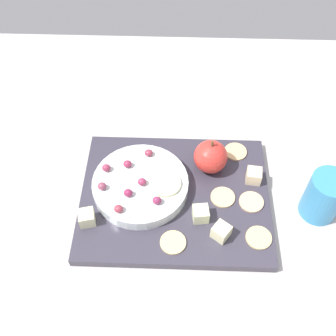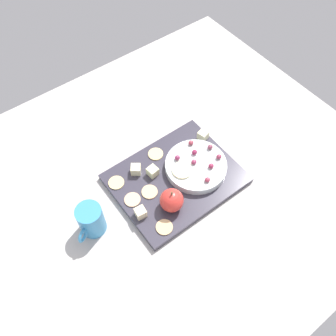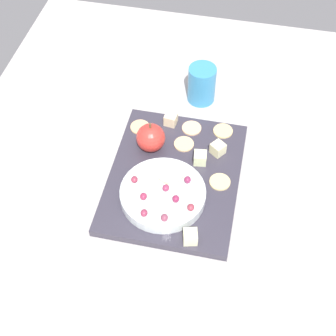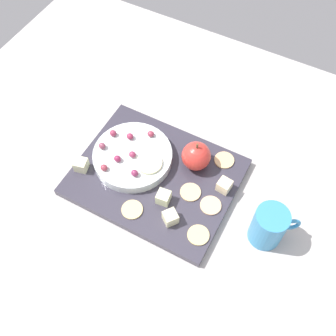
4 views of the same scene
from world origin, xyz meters
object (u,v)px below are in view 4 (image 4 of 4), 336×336
(grape_2, at_px, (102,146))
(cheese_cube_2, at_px, (81,165))
(cheese_cube_0, at_px, (170,217))
(cup, at_px, (269,226))
(apple_whole, at_px, (196,156))
(cracker_0, at_px, (224,160))
(serving_dish, at_px, (133,157))
(grape_5, at_px, (132,154))
(grape_0, at_px, (135,173))
(grape_3, at_px, (117,159))
(cracker_3, at_px, (211,205))
(grape_4, at_px, (104,168))
(cracker_4, at_px, (190,192))
(cracker_1, at_px, (132,210))
(grape_1, at_px, (130,136))
(cheese_cube_1, at_px, (224,186))
(grape_7, at_px, (113,133))
(platter, at_px, (155,177))
(cracker_2, at_px, (198,235))
(apple_slice_0, at_px, (149,163))
(cheese_cube_3, at_px, (163,197))
(grape_6, at_px, (151,134))

(grape_2, bearing_deg, cheese_cube_2, 68.81)
(cheese_cube_0, height_order, cup, cup)
(apple_whole, bearing_deg, cracker_0, -144.01)
(serving_dish, height_order, grape_5, grape_5)
(grape_0, relative_size, grape_3, 1.00)
(cracker_3, bearing_deg, grape_4, 9.55)
(cup, bearing_deg, cracker_3, -0.46)
(cracker_4, bearing_deg, apple_whole, -72.06)
(serving_dish, relative_size, cracker_1, 3.95)
(apple_whole, xyz_separation_m, grape_3, (0.15, 0.09, -0.00))
(grape_1, distance_m, cup, 0.37)
(cracker_0, distance_m, grape_3, 0.24)
(cheese_cube_0, relative_size, cracker_1, 0.60)
(serving_dish, bearing_deg, cheese_cube_1, -172.69)
(cup, bearing_deg, grape_7, -7.03)
(cracker_1, distance_m, grape_0, 0.08)
(cheese_cube_1, xyz_separation_m, grape_2, (0.28, 0.05, 0.02))
(grape_5, bearing_deg, grape_3, 48.22)
(apple_whole, xyz_separation_m, grape_1, (0.16, 0.02, -0.00))
(serving_dish, bearing_deg, cup, 175.68)
(grape_3, distance_m, grape_4, 0.04)
(platter, xyz_separation_m, grape_4, (0.10, 0.05, 0.04))
(cracker_2, height_order, grape_3, grape_3)
(grape_1, bearing_deg, grape_4, 86.34)
(grape_7, height_order, apple_slice_0, grape_7)
(cup, bearing_deg, grape_0, 3.87)
(cheese_cube_0, height_order, cracker_2, cheese_cube_0)
(cheese_cube_3, distance_m, cracker_2, 0.11)
(grape_0, xyz_separation_m, grape_1, (0.06, -0.08, -0.00))
(grape_2, relative_size, apple_slice_0, 0.28)
(cracker_0, bearing_deg, cheese_cube_0, 78.51)
(cracker_1, distance_m, cup, 0.29)
(cheese_cube_1, height_order, cracker_0, cheese_cube_1)
(serving_dish, distance_m, cracker_4, 0.16)
(cheese_cube_0, relative_size, grape_3, 1.70)
(grape_3, distance_m, grape_7, 0.07)
(grape_6, height_order, apple_slice_0, grape_6)
(cheese_cube_2, relative_size, cracker_2, 0.60)
(cracker_2, relative_size, cup, 0.47)
(serving_dish, height_order, cracker_4, serving_dish)
(grape_7, bearing_deg, apple_whole, -170.71)
(grape_2, bearing_deg, serving_dish, -165.06)
(grape_2, bearing_deg, cheese_cube_0, 160.43)
(grape_6, relative_size, apple_slice_0, 0.28)
(cheese_cube_0, bearing_deg, cracker_1, 11.80)
(cheese_cube_1, relative_size, cracker_3, 0.60)
(cheese_cube_1, bearing_deg, grape_6, -10.08)
(cracker_1, relative_size, grape_1, 2.82)
(cracker_4, bearing_deg, platter, -2.44)
(cheese_cube_2, distance_m, grape_4, 0.06)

